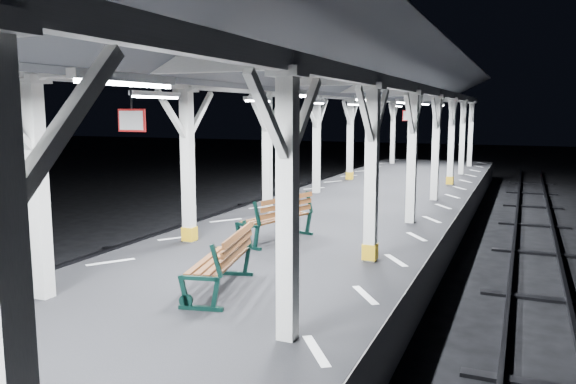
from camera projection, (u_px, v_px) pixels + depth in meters
The scene contains 9 objects.
ground at pixel (226, 333), 9.71m from camera, with size 120.00×120.00×0.00m, color black.
platform at pixel (226, 305), 9.64m from camera, with size 6.00×50.00×1.00m, color black.
hazard_stripes_left at pixel (111, 262), 10.51m from camera, with size 1.00×48.00×0.01m, color silver.
hazard_stripes_right at pixel (365, 295), 8.62m from camera, with size 1.00×48.00×0.01m, color silver.
track_left at pixel (15, 293), 11.62m from camera, with size 2.20×60.00×0.16m.
track_right at pixel (543, 382), 7.77m from camera, with size 2.20×60.00×0.16m.
canopy at pixel (221, 64), 9.04m from camera, with size 5.40×49.00×4.65m.
bench_near at pixel (225, 259), 8.72m from camera, with size 1.05×1.92×0.99m.
bench_mid at pixel (280, 217), 12.12m from camera, with size 1.15×2.00×1.02m.
Camera 1 is at (4.59, -8.11, 3.80)m, focal length 35.00 mm.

